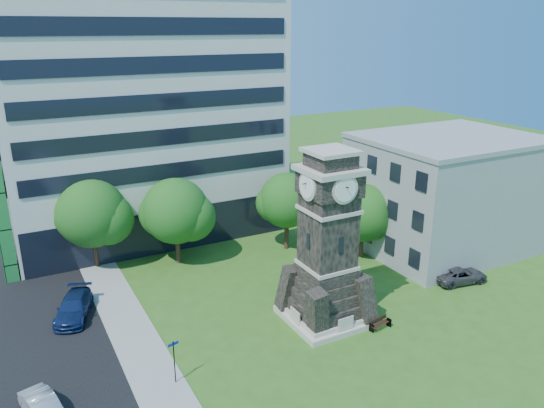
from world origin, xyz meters
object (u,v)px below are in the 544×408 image
car_east_lot (460,275)px  park_bench (380,323)px  street_sign (174,357)px  clock_tower (327,250)px  car_street_north (74,307)px

car_east_lot → park_bench: 10.43m
car_east_lot → park_bench: bearing=113.8°
car_east_lot → street_sign: street_sign is taller
park_bench → street_sign: (-14.13, 1.00, 1.29)m
street_sign → car_east_lot: bearing=-9.4°
clock_tower → park_bench: bearing=-48.2°
car_street_north → clock_tower: bearing=-8.7°
car_street_north → car_east_lot: 29.66m
clock_tower → street_sign: clock_tower is taller
park_bench → street_sign: street_sign is taller
car_street_north → street_sign: street_sign is taller
car_street_north → street_sign: size_ratio=1.83×
park_bench → street_sign: bearing=164.7°
clock_tower → car_street_north: bearing=151.0°
park_bench → car_east_lot: bearing=2.4°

